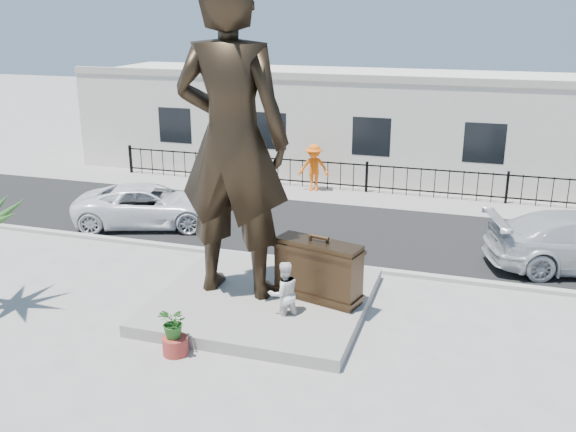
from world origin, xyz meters
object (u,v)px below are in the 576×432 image
(suitcase, at_px, (318,270))
(car_white, at_px, (150,205))
(statue, at_px, (232,141))
(tourist, at_px, (284,293))

(suitcase, bearing_deg, car_white, 162.43)
(statue, bearing_deg, suitcase, -176.50)
(statue, bearing_deg, tourist, 151.02)
(suitcase, xyz_separation_m, car_white, (-7.30, 4.66, -0.34))
(statue, relative_size, suitcase, 3.63)
(statue, distance_m, car_white, 7.84)
(tourist, bearing_deg, car_white, -78.07)
(statue, xyz_separation_m, car_white, (-5.14, 4.79, -3.50))
(tourist, height_order, car_white, tourist)
(statue, height_order, car_white, statue)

